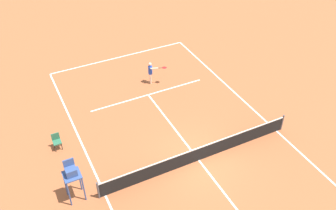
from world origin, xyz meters
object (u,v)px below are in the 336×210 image
Objects in this scene: player_serving at (151,71)px; tennis_ball at (156,107)px; courtside_chair_mid at (57,141)px; umpire_chair at (72,174)px.

tennis_ball is (0.88, 2.59, -0.92)m from player_serving.
player_serving reaches higher than courtside_chair_mid.
umpire_chair is at bearing 35.98° from tennis_ball.
player_serving reaches higher than tennis_ball.
umpire_chair is at bearing 89.96° from courtside_chair_mid.
tennis_ball is 0.03× the size of umpire_chair.
umpire_chair reaches higher than player_serving.
umpire_chair reaches higher than tennis_ball.
courtside_chair_mid is (-0.00, -3.77, -1.07)m from umpire_chair.
courtside_chair_mid is at bearing -90.04° from umpire_chair.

